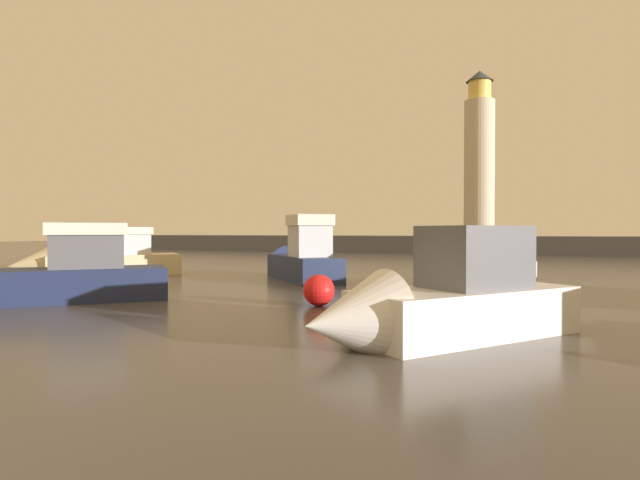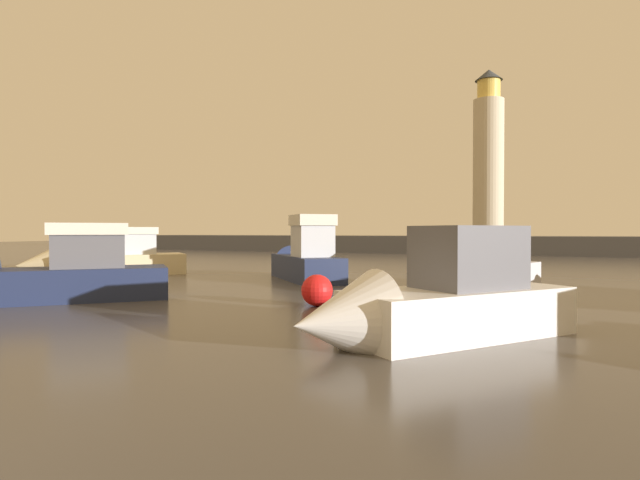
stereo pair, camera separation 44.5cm
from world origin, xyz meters
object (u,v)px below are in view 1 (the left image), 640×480
Objects in this scene: motorboat_1 at (469,272)px; motorboat_3 at (434,303)px; motorboat_4 at (43,277)px; motorboat_6 at (90,261)px; motorboat_2 at (299,260)px; lighthouse at (479,158)px; mooring_buoy at (319,290)px.

motorboat_1 is 9.78m from motorboat_3.
motorboat_4 reaches higher than motorboat_6.
motorboat_3 is (8.82, -12.59, -0.15)m from motorboat_2.
lighthouse is 44.43m from mooring_buoy.
mooring_buoy is at bearing -92.20° from lighthouse.
motorboat_6 is (-19.89, 0.23, -0.00)m from motorboat_1.
motorboat_3 is at bearing -86.79° from lighthouse.
motorboat_3 is at bearing -54.99° from motorboat_2.
motorboat_6 is 16.85m from mooring_buoy.
motorboat_3 is at bearing -26.53° from motorboat_6.
motorboat_2 is at bearing 162.00° from motorboat_1.
motorboat_1 is 7.15m from mooring_buoy.
motorboat_1 is at bearing 90.90° from motorboat_3.
motorboat_6 is (-6.65, 8.65, -0.07)m from motorboat_4.
lighthouse is 36.44m from motorboat_2.
lighthouse is 48.28m from motorboat_3.
motorboat_1 is at bearing -0.67° from motorboat_6.
motorboat_2 is 1.01× the size of motorboat_4.
motorboat_3 is (2.65, -47.25, -9.57)m from lighthouse.
motorboat_1 reaches higher than mooring_buoy.
motorboat_3 reaches higher than mooring_buoy.
motorboat_3 reaches higher than motorboat_1.
motorboat_1 is at bearing -18.00° from motorboat_2.
mooring_buoy is at bearing 16.00° from motorboat_4.
motorboat_2 is 6.86× the size of mooring_buoy.
mooring_buoy is (-1.66, -43.29, -9.89)m from lighthouse.
motorboat_6 reaches higher than motorboat_3.
motorboat_1 is 15.69m from motorboat_4.
motorboat_2 is 9.74m from mooring_buoy.
motorboat_3 is 0.97× the size of motorboat_4.
motorboat_1 is 1.05× the size of motorboat_6.
lighthouse reaches higher than motorboat_1.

